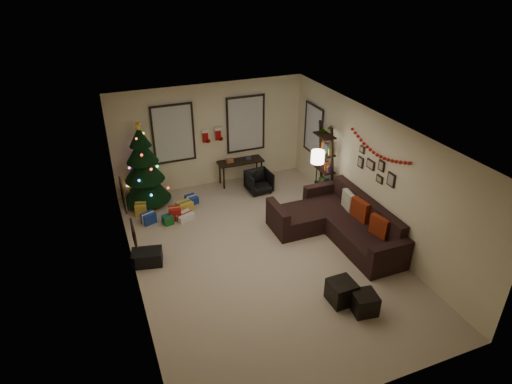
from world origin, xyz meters
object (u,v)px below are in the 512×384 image
at_px(sofa, 339,224).
at_px(bookshelf, 326,164).
at_px(desk_chair, 259,182).
at_px(desk, 241,163).
at_px(christmas_tree, 144,170).

bearing_deg(sofa, bookshelf, 72.75).
xyz_separation_m(desk_chair, bookshelf, (1.33, -0.99, 0.69)).
bearing_deg(bookshelf, desk, 134.18).
height_order(desk, desk_chair, desk).
bearing_deg(sofa, desk, 109.64).
bearing_deg(desk, bookshelf, -45.82).
distance_m(christmas_tree, desk_chair, 2.89).
height_order(desk_chair, bookshelf, bookshelf).
xyz_separation_m(sofa, bookshelf, (0.47, 1.51, 0.68)).
bearing_deg(desk_chair, desk, 108.58).
distance_m(desk, desk_chair, 0.76).
distance_m(desk, bookshelf, 2.32).
bearing_deg(desk, desk_chair, -68.07).
height_order(christmas_tree, desk_chair, christmas_tree).
relative_size(desk_chair, bookshelf, 0.28).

